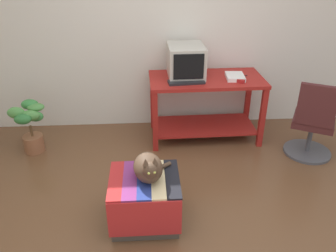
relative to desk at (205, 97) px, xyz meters
name	(u,v)px	position (x,y,z in m)	size (l,w,h in m)	color
ground_plane	(174,232)	(-0.50, -1.60, -0.52)	(14.00, 14.00, 0.00)	brown
back_wall	(161,23)	(-0.50, 0.45, 0.78)	(8.00, 0.10, 2.60)	silver
desk	(205,97)	(0.00, 0.00, 0.00)	(1.32, 0.68, 0.76)	maroon
tv_monitor	(186,61)	(-0.23, 0.08, 0.42)	(0.41, 0.49, 0.36)	#BCB7A8
keyboard	(186,82)	(-0.25, -0.15, 0.26)	(0.40, 0.15, 0.02)	black
book	(235,77)	(0.32, -0.04, 0.27)	(0.20, 0.27, 0.04)	white
ottoman_with_blanket	(145,200)	(-0.73, -1.44, -0.30)	(0.57, 0.55, 0.43)	#4C4238
cat	(148,168)	(-0.69, -1.44, 0.03)	(0.34, 0.38, 0.27)	#473323
potted_plant	(30,124)	(-2.00, -0.23, -0.17)	(0.36, 0.36, 0.60)	brown
office_chair	(313,125)	(1.10, -0.52, -0.13)	(0.57, 0.57, 0.89)	#4C4C51
stapler	(240,81)	(0.34, -0.18, 0.26)	(0.04, 0.11, 0.04)	#A31E1E
pen	(243,76)	(0.42, 0.01, 0.25)	(0.01, 0.01, 0.14)	black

